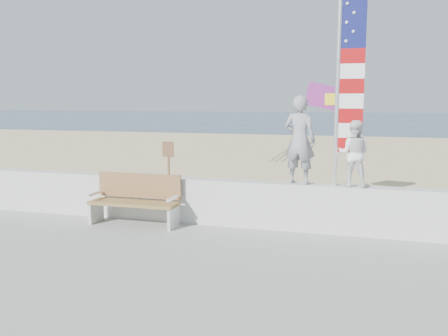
% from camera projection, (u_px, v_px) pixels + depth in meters
% --- Properties ---
extents(ground, '(220.00, 220.00, 0.00)m').
position_uv_depth(ground, '(181.00, 265.00, 7.66)').
color(ground, '#2F455F').
rests_on(ground, ground).
extents(sand, '(90.00, 40.00, 0.08)m').
position_uv_depth(sand, '(277.00, 177.00, 16.21)').
color(sand, '#CFBD8A').
rests_on(sand, ground).
extents(seawall, '(30.00, 0.35, 0.90)m').
position_uv_depth(seawall, '(217.00, 202.00, 9.48)').
color(seawall, silver).
rests_on(seawall, boardwalk).
extents(adult, '(0.67, 0.51, 1.66)m').
position_uv_depth(adult, '(300.00, 140.00, 8.85)').
color(adult, gray).
rests_on(adult, seawall).
extents(child, '(0.62, 0.50, 1.21)m').
position_uv_depth(child, '(354.00, 153.00, 8.61)').
color(child, white).
rests_on(child, seawall).
extents(bench, '(1.80, 0.57, 1.00)m').
position_uv_depth(bench, '(136.00, 199.00, 9.47)').
color(bench, olive).
rests_on(bench, boardwalk).
extents(flag, '(0.50, 0.08, 3.50)m').
position_uv_depth(flag, '(345.00, 81.00, 8.48)').
color(flag, white).
rests_on(flag, seawall).
extents(parafoil_kite, '(1.11, 0.35, 0.75)m').
position_uv_depth(parafoil_kite, '(328.00, 98.00, 11.48)').
color(parafoil_kite, red).
rests_on(parafoil_kite, ground).
extents(sign, '(0.32, 0.07, 1.46)m').
position_uv_depth(sign, '(168.00, 163.00, 12.95)').
color(sign, brown).
rests_on(sign, sand).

